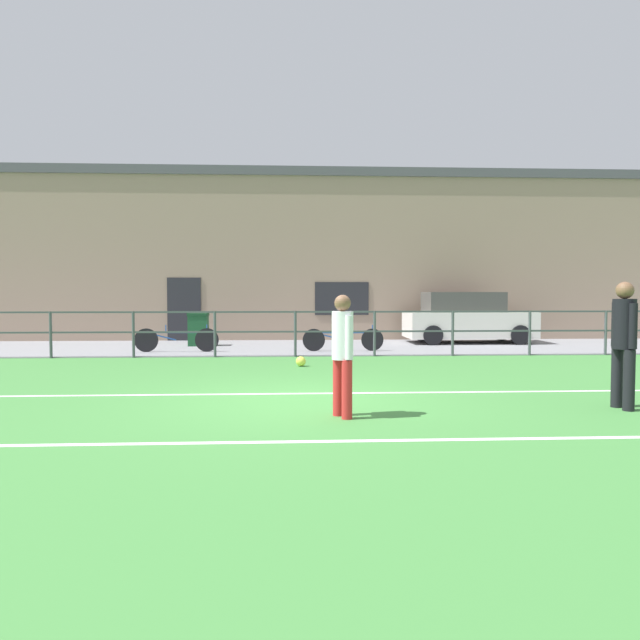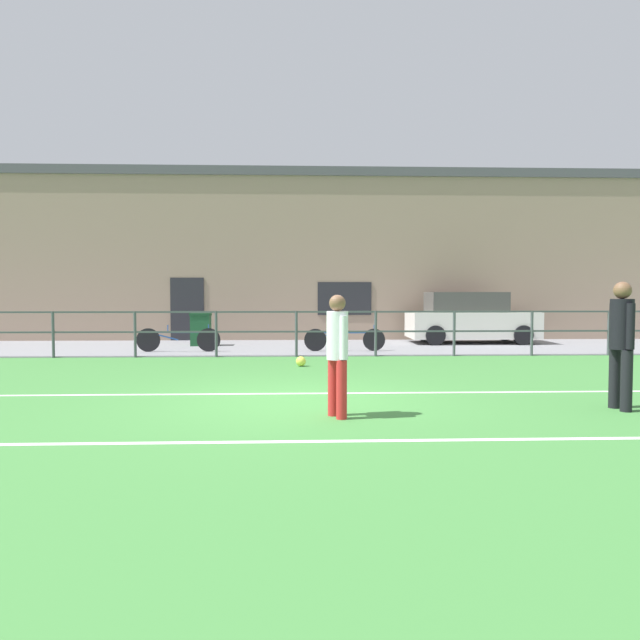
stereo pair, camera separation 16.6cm
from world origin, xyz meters
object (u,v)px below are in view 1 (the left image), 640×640
parked_car_red (467,319)px  player_goalkeeper (624,337)px  bicycle_parked_0 (343,339)px  trash_bin_0 (198,329)px  bicycle_parked_1 (176,340)px  player_striker (343,348)px  soccer_ball_spare (301,361)px

parked_car_red → player_goalkeeper: bearing=-95.5°
bicycle_parked_0 → trash_bin_0: 4.55m
bicycle_parked_1 → bicycle_parked_0: bearing=-0.0°
player_striker → bicycle_parked_0: (0.79, 8.48, -0.56)m
player_goalkeeper → trash_bin_0: (-7.32, 9.96, -0.49)m
player_striker → parked_car_red: (4.95, 10.93, -0.13)m
soccer_ball_spare → trash_bin_0: trash_bin_0 is taller
parked_car_red → soccer_ball_spare: bearing=-133.9°
player_striker → soccer_ball_spare: size_ratio=7.26×
player_striker → trash_bin_0: 10.84m
player_goalkeeper → player_striker: bearing=-90.2°
parked_car_red → bicycle_parked_1: (-8.65, -2.45, -0.43)m
trash_bin_0 → player_striker: bearing=-71.8°
trash_bin_0 → bicycle_parked_0: bearing=-23.5°
bicycle_parked_0 → trash_bin_0: bearing=156.5°
soccer_ball_spare → parked_car_red: size_ratio=0.06×
player_goalkeeper → player_striker: 3.95m
parked_car_red → trash_bin_0: (-8.33, -0.63, -0.26)m
player_striker → trash_bin_0: bearing=-5.8°
player_striker → bicycle_parked_1: (-3.70, 8.48, -0.55)m
player_goalkeeper → soccer_ball_spare: 6.69m
parked_car_red → trash_bin_0: 8.36m
player_striker → player_goalkeeper: bearing=-109.0°
bicycle_parked_1 → player_striker: bearing=-66.4°
bicycle_parked_0 → soccer_ball_spare: bearing=-111.1°
player_goalkeeper → trash_bin_0: bearing=-148.8°
soccer_ball_spare → bicycle_parked_0: 3.38m
player_striker → trash_bin_0: (-3.38, 10.30, -0.39)m
soccer_ball_spare → bicycle_parked_1: (-3.27, 3.15, 0.24)m
soccer_ball_spare → parked_car_red: parked_car_red is taller
player_striker → parked_car_red: bearing=-48.3°
bicycle_parked_0 → bicycle_parked_1: bicycle_parked_1 is taller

